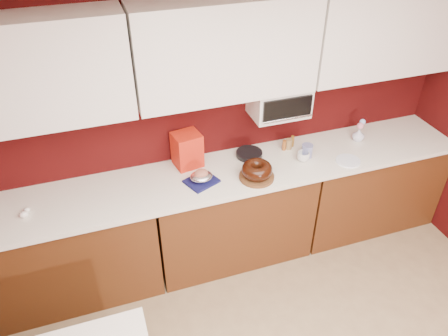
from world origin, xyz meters
TOP-DOWN VIEW (x-y plane):
  - wall_back at (0.00, 2.25)m, footprint 4.00×0.02m
  - base_cabinet_left at (-1.33, 1.94)m, footprint 1.31×0.58m
  - base_cabinet_center at (0.00, 1.94)m, footprint 1.31×0.58m
  - base_cabinet_right at (1.33, 1.94)m, footprint 1.31×0.58m
  - countertop at (0.00, 1.94)m, footprint 4.00×0.62m
  - upper_cabinet_left at (-1.33, 2.08)m, footprint 1.31×0.33m
  - upper_cabinet_center at (0.00, 2.08)m, footprint 1.31×0.33m
  - upper_cabinet_right at (1.33, 2.08)m, footprint 1.31×0.33m
  - toaster_oven at (0.45, 2.10)m, footprint 0.45×0.30m
  - toaster_oven_door at (0.45, 1.94)m, footprint 0.40×0.02m
  - toaster_oven_handle at (0.45, 1.93)m, footprint 0.42×0.02m
  - cake_base at (0.15, 1.79)m, footprint 0.35×0.35m
  - bundt_cake at (0.15, 1.79)m, footprint 0.26×0.26m
  - navy_towel at (-0.27, 1.88)m, footprint 0.29×0.27m
  - foil_ham_nest at (-0.27, 1.88)m, footprint 0.20×0.18m
  - roasted_ham at (-0.27, 1.88)m, footprint 0.14×0.12m
  - pandoro_box at (-0.31, 2.14)m, footprint 0.24×0.22m
  - dark_pan at (0.21, 2.10)m, footprint 0.29×0.29m
  - coffee_mug at (0.61, 1.89)m, footprint 0.13×0.13m
  - blue_jar at (0.66, 1.94)m, footprint 0.10×0.10m
  - flower_vase at (1.21, 2.02)m, footprint 0.10×0.10m
  - flower_pink at (1.21, 2.02)m, footprint 0.06×0.06m
  - flower_blue at (1.24, 2.04)m, footprint 0.05×0.05m
  - china_plate at (0.95, 1.76)m, footprint 0.24×0.24m
  - amber_bottle at (0.52, 2.09)m, footprint 0.04×0.04m
  - paper_cup at (0.57, 2.10)m, footprint 0.08×0.08m
  - egg_left at (-1.55, 1.89)m, footprint 0.07×0.06m
  - egg_right at (-1.53, 1.94)m, footprint 0.06×0.05m
  - amber_bottle_tall at (0.62, 2.12)m, footprint 0.03×0.03m

SIDE VIEW (x-z plane):
  - base_cabinet_left at x=-1.33m, z-range 0.00..0.86m
  - base_cabinet_center at x=0.00m, z-range 0.00..0.86m
  - base_cabinet_right at x=1.33m, z-range 0.00..0.86m
  - countertop at x=0.00m, z-range 0.86..0.90m
  - china_plate at x=0.95m, z-range 0.90..0.91m
  - navy_towel at x=-0.27m, z-range 0.90..0.92m
  - cake_base at x=0.15m, z-range 0.90..0.93m
  - egg_right at x=-1.53m, z-range 0.90..0.94m
  - dark_pan at x=0.21m, z-range 0.90..0.94m
  - egg_left at x=-1.55m, z-range 0.90..0.95m
  - paper_cup at x=0.57m, z-range 0.90..0.99m
  - amber_bottle at x=0.52m, z-range 0.90..1.00m
  - coffee_mug at x=0.61m, z-range 0.90..1.00m
  - amber_bottle_tall at x=0.62m, z-range 0.90..1.00m
  - foil_ham_nest at x=-0.27m, z-range 0.92..0.99m
  - blue_jar at x=0.66m, z-range 0.90..1.01m
  - flower_vase at x=1.21m, z-range 0.90..1.03m
  - roasted_ham at x=-0.27m, z-range 0.94..1.02m
  - bundt_cake at x=0.15m, z-range 0.93..1.03m
  - pandoro_box at x=-0.31m, z-range 0.90..1.19m
  - flower_pink at x=1.21m, z-range 1.02..1.08m
  - flower_blue at x=1.24m, z-range 1.04..1.10m
  - wall_back at x=0.00m, z-range 0.00..2.50m
  - toaster_oven_handle at x=0.45m, z-range 1.29..1.31m
  - toaster_oven at x=0.45m, z-range 1.25..1.50m
  - toaster_oven_door at x=0.45m, z-range 1.28..1.47m
  - upper_cabinet_left at x=-1.33m, z-range 1.50..2.20m
  - upper_cabinet_center at x=0.00m, z-range 1.50..2.20m
  - upper_cabinet_right at x=1.33m, z-range 1.50..2.20m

